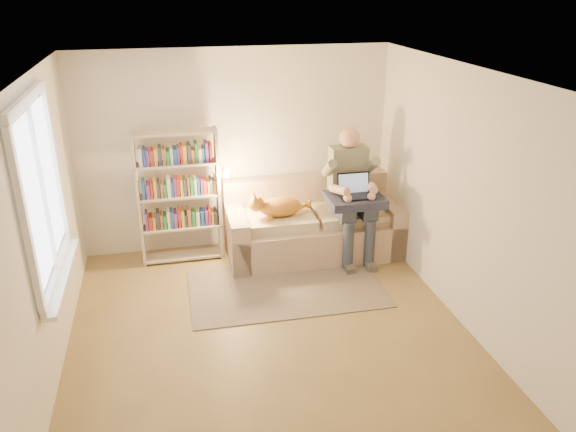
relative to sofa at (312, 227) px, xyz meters
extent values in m
plane|color=olive|center=(-0.91, -1.75, -0.35)|extent=(4.50, 4.50, 0.00)
cube|color=white|center=(-0.91, -1.75, 2.25)|extent=(4.00, 4.50, 0.02)
cube|color=silver|center=(-2.91, -1.75, 0.95)|extent=(0.02, 4.50, 2.60)
cube|color=silver|center=(1.09, -1.75, 0.95)|extent=(0.02, 4.50, 2.60)
cube|color=silver|center=(-0.91, 0.50, 0.95)|extent=(4.00, 0.02, 2.60)
cube|color=silver|center=(-0.91, -4.00, 0.95)|extent=(4.00, 0.02, 2.60)
plane|color=white|center=(-2.88, -1.55, 1.30)|extent=(0.00, 1.50, 1.50)
cube|color=white|center=(-2.87, -1.55, 2.09)|extent=(0.05, 1.50, 0.08)
cube|color=white|center=(-2.87, -1.55, 0.51)|extent=(0.05, 1.50, 0.08)
cube|color=white|center=(-2.87, -1.55, 1.30)|extent=(0.04, 0.05, 1.50)
cube|color=white|center=(-2.83, -1.55, 0.46)|extent=(0.12, 1.52, 0.04)
cube|color=tan|center=(0.00, -0.05, -0.11)|extent=(2.25, 1.03, 0.47)
cube|color=tan|center=(0.00, 0.34, 0.36)|extent=(2.24, 0.25, 0.48)
cube|color=tan|center=(-1.01, -0.04, -0.01)|extent=(0.24, 1.01, 0.67)
cube|color=tan|center=(1.00, -0.06, -0.01)|extent=(0.24, 1.01, 0.67)
cube|color=beige|center=(-0.50, -0.10, 0.19)|extent=(0.96, 0.68, 0.13)
cube|color=beige|center=(0.50, -0.11, 0.19)|extent=(0.96, 0.68, 0.13)
cube|color=gray|center=(0.45, -0.01, 0.75)|extent=(0.47, 0.26, 0.64)
sphere|color=tan|center=(0.45, -0.03, 1.19)|extent=(0.26, 0.26, 0.26)
cube|color=#343B49|center=(0.31, -0.31, 0.36)|extent=(0.19, 0.53, 0.20)
cube|color=#343B49|center=(0.59, -0.31, 0.36)|extent=(0.19, 0.53, 0.20)
cylinder|color=#343B49|center=(0.30, -0.57, -0.03)|extent=(0.13, 0.13, 0.63)
cylinder|color=#343B49|center=(0.58, -0.57, -0.03)|extent=(0.13, 0.13, 0.63)
ellipsoid|color=#FFA531|center=(-0.50, -0.13, 0.38)|extent=(0.55, 0.29, 0.24)
sphere|color=#FFA531|center=(-0.82, -0.18, 0.46)|extent=(0.19, 0.19, 0.19)
cylinder|color=#FFA531|center=(-0.22, -0.07, 0.33)|extent=(0.27, 0.06, 0.08)
cube|color=#24283F|center=(0.52, -0.34, 0.48)|extent=(0.70, 0.57, 0.10)
cube|color=black|center=(0.52, -0.39, 0.54)|extent=(0.42, 0.29, 0.02)
cube|color=black|center=(0.52, -0.26, 0.66)|extent=(0.42, 0.08, 0.27)
plane|color=#8CA5CC|center=(0.52, -0.26, 0.66)|extent=(0.38, 0.08, 0.37)
cube|color=#C7B297|center=(-2.16, 0.15, 0.51)|extent=(0.04, 0.26, 1.70)
cube|color=#C7B297|center=(-1.19, 0.15, 0.51)|extent=(0.04, 0.26, 1.70)
cube|color=#C7B297|center=(-1.68, 0.15, -0.30)|extent=(1.01, 0.26, 0.03)
cube|color=#C7B297|center=(-1.68, 0.15, 0.11)|extent=(1.01, 0.26, 0.03)
cube|color=#C7B297|center=(-1.68, 0.15, 0.53)|extent=(1.01, 0.26, 0.03)
cube|color=#C7B297|center=(-1.68, 0.15, 0.94)|extent=(1.01, 0.26, 0.03)
cube|color=#C7B297|center=(-1.68, 0.15, 1.33)|extent=(1.01, 0.26, 0.03)
cube|color=gold|center=(-1.68, 0.15, 0.23)|extent=(0.87, 0.21, 0.20)
cube|color=#333338|center=(-1.68, 0.15, 0.64)|extent=(0.87, 0.21, 0.20)
cube|color=#995933|center=(-1.68, 0.15, 1.06)|extent=(0.87, 0.21, 0.20)
cylinder|color=silver|center=(-1.26, 0.15, 0.56)|extent=(0.09, 0.09, 0.04)
cone|color=silver|center=(-1.12, 0.04, 0.82)|extent=(0.11, 0.14, 0.14)
cube|color=#7B6C59|center=(-0.55, -0.89, -0.34)|extent=(2.26, 1.36, 0.01)
camera|label=1|loc=(-1.80, -6.47, 2.99)|focal=35.00mm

